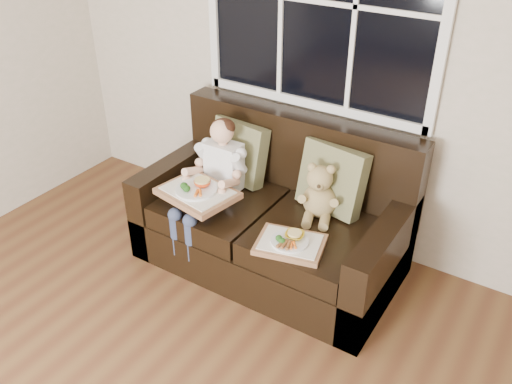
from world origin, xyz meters
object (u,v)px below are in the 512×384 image
Objects in this scene: tray_left at (198,192)px; tray_right at (290,243)px; teddy_bear at (319,195)px; loveseat at (275,221)px; child at (216,172)px.

tray_right is (0.70, -0.04, -0.10)m from tray_left.
tray_left is 0.71m from tray_right.
tray_left is at bearing -172.15° from teddy_bear.
teddy_bear is (0.29, 0.03, 0.29)m from loveseat.
child is at bearing 172.89° from teddy_bear.
tray_left is (-0.39, -0.32, 0.27)m from loveseat.
tray_right is (0.70, -0.24, -0.15)m from child.
teddy_bear is (0.69, 0.15, -0.03)m from child.
teddy_bear is at bearing 78.59° from tray_right.
tray_right is at bearing -18.65° from child.
teddy_bear reaches higher than tray_right.
loveseat is 4.46× the size of teddy_bear.
loveseat is 0.52m from child.
loveseat is at bearing 166.76° from teddy_bear.
tray_right is (0.31, -0.35, 0.17)m from loveseat.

